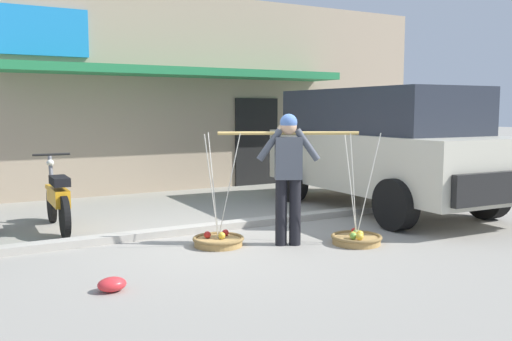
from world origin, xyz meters
The scene contains 9 objects.
ground_plane centered at (0.00, 0.00, 0.00)m, with size 90.00×90.00×0.00m, color gray.
sidewalk_curb centered at (0.00, 0.70, 0.05)m, with size 20.00×0.24×0.10m, color #AEA89C.
fruit_vendor centered at (0.43, -0.57, 0.98)m, with size 1.63×0.84×1.70m.
fruit_basket_left_side centered at (1.24, -0.97, 0.08)m, with size 0.67×0.67×1.45m.
fruit_basket_right_side centered at (-0.38, -0.17, 0.07)m, with size 0.67×0.67×1.45m.
motorcycle_second_in_row centered at (-1.99, 1.83, 0.45)m, with size 0.54×1.82×1.09m.
parked_truck centered at (3.27, 0.86, 1.13)m, with size 2.30×4.88×2.10m.
storefront_building centered at (1.00, 7.23, 2.10)m, with size 13.00×6.00×4.20m.
plastic_litter_bag centered at (-2.06, -1.31, 0.07)m, with size 0.28×0.22×0.14m, color red.
Camera 1 is at (-3.44, -6.58, 1.76)m, focal length 39.43 mm.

